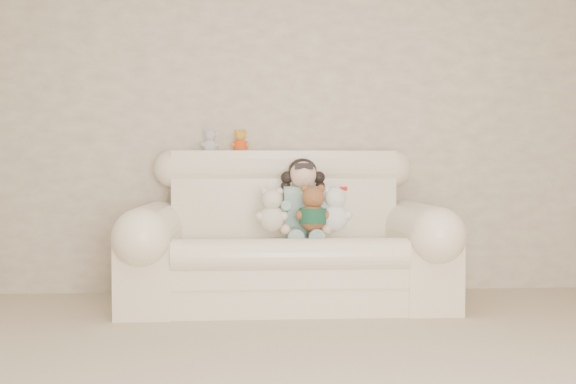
{
  "coord_description": "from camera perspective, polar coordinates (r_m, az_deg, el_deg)",
  "views": [
    {
      "loc": [
        -0.29,
        -2.28,
        0.9
      ],
      "look_at": [
        -0.03,
        1.9,
        0.75
      ],
      "focal_mm": 40.83,
      "sensor_mm": 36.0,
      "label": 1
    }
  ],
  "objects": [
    {
      "name": "wall_back",
      "position": [
        4.81,
        -0.12,
        6.82
      ],
      "size": [
        4.5,
        0.0,
        4.5
      ],
      "primitive_type": "plane",
      "rotation": [
        1.57,
        0.0,
        0.0
      ],
      "color": "beige",
      "rests_on": "ground"
    },
    {
      "name": "sofa",
      "position": [
        4.3,
        -0.08,
        -3.08
      ],
      "size": [
        2.1,
        0.95,
        1.03
      ],
      "primitive_type": null,
      "color": "#FEF3CC",
      "rests_on": "floor"
    },
    {
      "name": "seated_child",
      "position": [
        4.38,
        1.32,
        -0.56
      ],
      "size": [
        0.34,
        0.41,
        0.56
      ],
      "primitive_type": null,
      "rotation": [
        0.0,
        0.0,
        0.0
      ],
      "color": "#2A7860",
      "rests_on": "sofa"
    },
    {
      "name": "brown_teddy",
      "position": [
        4.17,
        2.18,
        -1.04
      ],
      "size": [
        0.28,
        0.25,
        0.35
      ],
      "primitive_type": null,
      "rotation": [
        0.0,
        0.0,
        0.43
      ],
      "color": "brown",
      "rests_on": "sofa"
    },
    {
      "name": "white_cat",
      "position": [
        4.21,
        4.12,
        -1.06
      ],
      "size": [
        0.24,
        0.19,
        0.34
      ],
      "primitive_type": null,
      "rotation": [
        0.0,
        0.0,
        0.11
      ],
      "color": "white",
      "rests_on": "sofa"
    },
    {
      "name": "cream_teddy",
      "position": [
        4.17,
        -1.43,
        -1.19
      ],
      "size": [
        0.22,
        0.17,
        0.33
      ],
      "primitive_type": null,
      "rotation": [
        0.0,
        0.0,
        0.04
      ],
      "color": "white",
      "rests_on": "sofa"
    },
    {
      "name": "yellow_mini_bear",
      "position": [
        4.68,
        -4.17,
        4.61
      ],
      "size": [
        0.15,
        0.13,
        0.2
      ],
      "primitive_type": null,
      "rotation": [
        0.0,
        0.0,
        -0.27
      ],
      "color": "gold",
      "rests_on": "sofa"
    },
    {
      "name": "grey_mini_plush",
      "position": [
        4.68,
        -6.79,
        4.62
      ],
      "size": [
        0.16,
        0.14,
        0.2
      ],
      "primitive_type": null,
      "rotation": [
        0.0,
        0.0,
        0.35
      ],
      "color": "silver",
      "rests_on": "sofa"
    }
  ]
}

